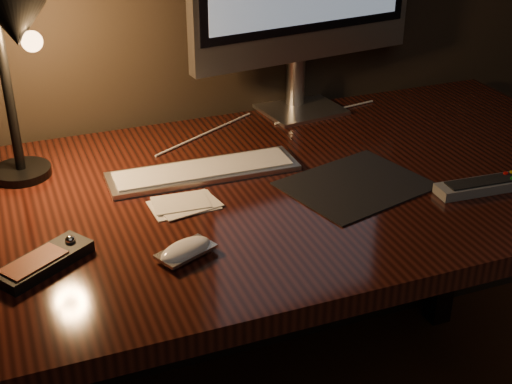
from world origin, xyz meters
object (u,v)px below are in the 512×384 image
object	(u,v)px
desk	(232,230)
mouse	(186,252)
keyboard	(203,171)
tv_remote	(483,185)
media_remote	(44,261)
desk_lamp	(17,50)

from	to	relation	value
desk	mouse	bearing A→B (deg)	-123.20
keyboard	tv_remote	xyz separation A→B (m)	(0.47, -0.26, 0.00)
keyboard	media_remote	distance (m)	0.40
media_remote	desk_lamp	world-z (taller)	desk_lamp
keyboard	mouse	world-z (taller)	mouse
mouse	desk_lamp	distance (m)	0.48
desk	mouse	xyz separation A→B (m)	(-0.17, -0.26, 0.14)
desk	media_remote	bearing A→B (deg)	-151.77
desk	tv_remote	xyz separation A→B (m)	(0.42, -0.24, 0.14)
keyboard	desk	bearing A→B (deg)	-18.81
desk_lamp	tv_remote	bearing A→B (deg)	-48.17
media_remote	tv_remote	world-z (taller)	media_remote
desk	media_remote	distance (m)	0.45
mouse	tv_remote	size ratio (longest dim) A/B	0.50
mouse	tv_remote	xyz separation A→B (m)	(0.58, 0.02, 0.00)
tv_remote	desk_lamp	world-z (taller)	desk_lamp
keyboard	mouse	size ratio (longest dim) A/B	3.98
mouse	keyboard	bearing A→B (deg)	43.20
mouse	media_remote	size ratio (longest dim) A/B	0.58
mouse	media_remote	world-z (taller)	media_remote
desk	desk_lamp	bearing A→B (deg)	163.42
desk_lamp	media_remote	bearing A→B (deg)	-118.17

